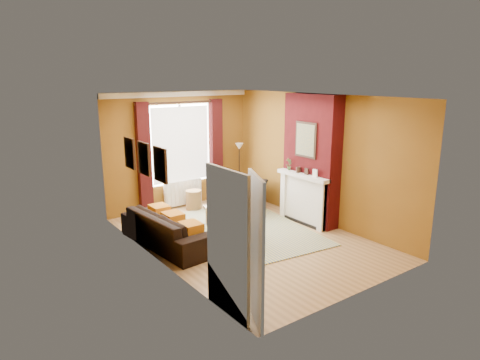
% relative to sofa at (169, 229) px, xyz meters
% --- Properties ---
extents(ground, '(5.50, 5.50, 0.00)m').
position_rel_sofa_xyz_m(ground, '(1.42, -0.61, -0.33)').
color(ground, olive).
rests_on(ground, ground).
extents(room_walls, '(3.82, 5.54, 2.83)m').
position_rel_sofa_xyz_m(room_walls, '(2.05, -0.33, 1.05)').
color(room_walls, brown).
rests_on(room_walls, ground).
extents(striped_rug, '(2.79, 3.62, 0.02)m').
position_rel_sofa_xyz_m(striped_rug, '(1.62, -0.18, -0.32)').
color(striped_rug, '#365397').
rests_on(striped_rug, ground).
extents(sofa, '(1.08, 2.31, 0.65)m').
position_rel_sofa_xyz_m(sofa, '(0.00, 0.00, 0.00)').
color(sofa, black).
rests_on(sofa, ground).
extents(armchair, '(1.37, 1.31, 0.69)m').
position_rel_sofa_xyz_m(armchair, '(2.47, 0.98, 0.02)').
color(armchair, black).
rests_on(armchair, ground).
extents(coffee_table, '(0.96, 1.43, 0.43)m').
position_rel_sofa_xyz_m(coffee_table, '(1.28, -0.10, 0.06)').
color(coffee_table, tan).
rests_on(coffee_table, ground).
extents(wicker_stool, '(0.48, 0.48, 0.47)m').
position_rel_sofa_xyz_m(wicker_stool, '(1.51, 1.67, -0.09)').
color(wicker_stool, olive).
rests_on(wicker_stool, ground).
extents(floor_lamp, '(0.25, 0.25, 1.47)m').
position_rel_sofa_xyz_m(floor_lamp, '(2.96, 1.79, 0.83)').
color(floor_lamp, black).
rests_on(floor_lamp, ground).
extents(book_a, '(0.29, 0.34, 0.03)m').
position_rel_sofa_xyz_m(book_a, '(1.05, -0.27, 0.12)').
color(book_a, '#999999').
rests_on(book_a, coffee_table).
extents(book_b, '(0.30, 0.31, 0.02)m').
position_rel_sofa_xyz_m(book_b, '(1.49, 0.19, 0.12)').
color(book_b, '#999999').
rests_on(book_b, coffee_table).
extents(mug, '(0.12, 0.12, 0.08)m').
position_rel_sofa_xyz_m(mug, '(1.42, -0.27, 0.15)').
color(mug, '#999999').
rests_on(mug, coffee_table).
extents(tv_remote, '(0.11, 0.17, 0.02)m').
position_rel_sofa_xyz_m(tv_remote, '(1.14, 0.16, 0.12)').
color(tv_remote, '#28272A').
rests_on(tv_remote, coffee_table).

